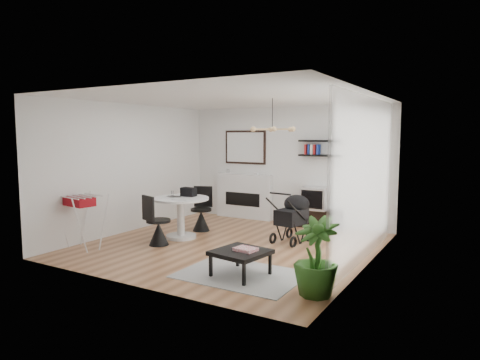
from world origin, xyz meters
The scene contains 25 objects.
floor centered at (0.00, 0.00, 0.00)m, with size 5.00×5.00×0.00m, color brown.
ceiling centered at (0.00, 0.00, 2.70)m, with size 5.00×5.00×0.00m, color white.
wall_back centered at (0.00, 2.50, 1.35)m, with size 5.00×5.00×0.00m, color white.
wall_left centered at (-2.50, 0.00, 1.35)m, with size 5.00×5.00×0.00m, color white.
wall_right centered at (2.50, 0.00, 1.35)m, with size 5.00×5.00×0.00m, color white.
sheer_curtain centered at (2.40, 0.20, 1.35)m, with size 0.04×3.60×2.60m, color white.
fireplace centered at (-1.10, 2.42, 0.69)m, with size 1.50×0.17×2.16m.
shelf_lower centered at (0.84, 2.37, 1.60)m, with size 0.90×0.25×0.04m, color black.
shelf_upper centered at (0.84, 2.37, 1.92)m, with size 0.90×0.25×0.04m, color black.
pendant_lamp centered at (0.70, 0.30, 2.15)m, with size 0.90×0.90×0.10m, color tan, non-canonical shape.
tv_console centered at (0.84, 2.30, 0.20)m, with size 1.08×0.38×0.41m, color black.
crt_tv centered at (0.80, 2.30, 0.66)m, with size 0.57×0.50×0.50m.
dining_table centered at (-1.16, -0.01, 0.54)m, with size 1.12×1.12×0.82m.
laptop centered at (-1.27, -0.08, 0.83)m, with size 0.30×0.19×0.02m, color black.
black_bag centered at (-1.13, 0.22, 0.90)m, with size 0.30×0.18×0.18m, color black.
newspaper centered at (-1.00, -0.18, 0.82)m, with size 0.32×0.26×0.01m, color silver.
drinking_glass centered at (-1.48, 0.14, 0.86)m, with size 0.06×0.06×0.10m, color white.
chair_far centered at (-1.19, 0.75, 0.30)m, with size 0.49×0.51×0.94m.
chair_near centered at (-1.18, -0.67, 0.30)m, with size 0.50×0.51×0.95m.
drying_rack centered at (-2.18, -1.53, 0.51)m, with size 0.74×0.70×0.98m.
stroller centered at (0.89, 0.85, 0.43)m, with size 0.62×0.87×1.01m.
rug centered at (1.02, -1.37, 0.01)m, with size 1.77×1.28×0.01m, color #9C9C9C.
coffee_table centered at (1.04, -1.41, 0.34)m, with size 0.82×0.82×0.37m.
magazines centered at (1.11, -1.38, 0.40)m, with size 0.30×0.24×0.04m, color #B52D3C.
potted_plant centered at (2.25, -1.58, 0.51)m, with size 0.57×0.57×1.02m, color #265518.
Camera 1 is at (4.09, -6.63, 2.04)m, focal length 32.00 mm.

